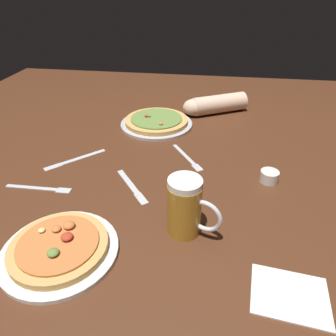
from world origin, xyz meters
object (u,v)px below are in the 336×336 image
Objects in this scene: beer_mug_dark at (186,207)px; diner_arm at (213,105)px; knife_right at (75,159)px; knife_spare at (132,186)px; ramekin_sauce at (269,176)px; pizza_plate_far at (156,122)px; fork_spare at (40,188)px; fork_left at (187,157)px; pizza_plate_near at (59,248)px; napkin_folded at (290,295)px.

beer_mug_dark reaches higher than diner_arm.
knife_spare is (0.24, -0.13, 0.00)m from knife_right.
diner_arm reaches higher than ramekin_sauce.
fork_spare is at bearing -117.92° from pizza_plate_far.
beer_mug_dark is 0.53m from knife_right.
knife_spare is 0.58× the size of diner_arm.
beer_mug_dark is at bearing -85.58° from fork_left.
pizza_plate_near is 0.30m from fork_spare.
diner_arm reaches higher than napkin_folded.
fork_spare is (-0.71, 0.28, -0.00)m from napkin_folded.
pizza_plate_near is 0.45m from knife_right.
knife_right is (-0.40, -0.07, 0.00)m from fork_left.
pizza_plate_near is at bearing -53.12° from fork_spare.
pizza_plate_far reaches higher than napkin_folded.
pizza_plate_far is 0.92m from napkin_folded.
fork_spare is 0.29m from knife_spare.
pizza_plate_far is at bearing 106.64° from beer_mug_dark.
pizza_plate_far is 1.97× the size of beer_mug_dark.
knife_spare is at bearing 141.94° from napkin_folded.
ramekin_sauce reaches higher than fork_left.
napkin_folded is at bearing -79.19° from diner_arm.
ramekin_sauce is 0.44m from napkin_folded.
diner_arm reaches higher than knife_right.
napkin_folded is (0.24, -0.16, -0.08)m from beer_mug_dark.
fork_left is at bearing 94.42° from beer_mug_dark.
diner_arm is (0.05, 0.82, -0.04)m from beer_mug_dark.
beer_mug_dark is (0.19, -0.65, 0.06)m from pizza_plate_far.
ramekin_sauce is 0.33× the size of knife_right.
napkin_folded is at bearing -34.76° from knife_right.
knife_right is (-0.43, 0.30, -0.08)m from beer_mug_dark.
pizza_plate_far is (0.10, 0.77, -0.00)m from pizza_plate_near.
fork_spare is (-0.28, -0.53, -0.01)m from pizza_plate_far.
knife_right is 0.84× the size of fork_spare.
beer_mug_dark is 0.49m from fork_spare.
beer_mug_dark is (0.29, 0.12, 0.06)m from pizza_plate_near.
pizza_plate_far is at bearing 139.78° from ramekin_sauce.
beer_mug_dark is 0.39m from fork_left.
fork_spare is (-0.44, -0.26, 0.00)m from fork_left.
ramekin_sauce is 0.28× the size of fork_spare.
pizza_plate_near is 1.58× the size of knife_right.
pizza_plate_near is 0.31m from knife_spare.
pizza_plate_far is 0.31m from fork_left.
pizza_plate_near is at bearing -109.65° from knife_spare.
fork_spare is (-0.18, 0.24, -0.01)m from pizza_plate_near.
knife_spare is at bearing -166.96° from ramekin_sauce.
ramekin_sauce is (0.54, 0.39, 0.00)m from pizza_plate_near.
fork_left is (0.16, -0.27, -0.01)m from pizza_plate_far.
beer_mug_dark reaches higher than knife_right.
diner_arm reaches higher than fork_spare.
knife_right and fork_spare have the same top height.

